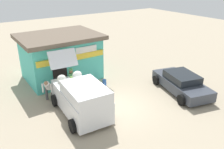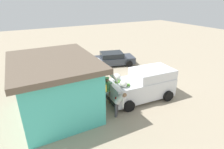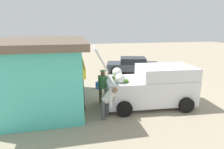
# 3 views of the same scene
# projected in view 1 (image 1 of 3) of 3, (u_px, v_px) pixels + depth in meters

# --- Properties ---
(ground_plane) EXTENTS (60.00, 60.00, 0.00)m
(ground_plane) POSITION_uv_depth(u_px,v_px,m) (117.00, 105.00, 13.19)
(ground_plane) COLOR tan
(storefront_bar) EXTENTS (5.29, 4.22, 3.10)m
(storefront_bar) POSITION_uv_depth(u_px,v_px,m) (61.00, 56.00, 16.12)
(storefront_bar) COLOR #4CC6B7
(storefront_bar) RESTS_ON ground_plane
(delivery_van) EXTENTS (2.39, 4.70, 2.82)m
(delivery_van) POSITION_uv_depth(u_px,v_px,m) (81.00, 98.00, 11.99)
(delivery_van) COLOR silver
(delivery_van) RESTS_ON ground_plane
(parked_sedan) EXTENTS (2.92, 4.51, 1.20)m
(parked_sedan) POSITION_uv_depth(u_px,v_px,m) (181.00, 83.00, 14.51)
(parked_sedan) COLOR #383D47
(parked_sedan) RESTS_ON ground_plane
(vendor_standing) EXTENTS (0.48, 0.48, 1.68)m
(vendor_standing) POSITION_uv_depth(u_px,v_px,m) (72.00, 80.00, 13.95)
(vendor_standing) COLOR #726047
(vendor_standing) RESTS_ON ground_plane
(customer_bending) EXTENTS (0.67, 0.71, 1.39)m
(customer_bending) POSITION_uv_depth(u_px,v_px,m) (48.00, 88.00, 13.27)
(customer_bending) COLOR #4C4C51
(customer_bending) RESTS_ON ground_plane
(unloaded_banana_pile) EXTENTS (0.85, 0.73, 0.47)m
(unloaded_banana_pile) POSITION_uv_depth(u_px,v_px,m) (61.00, 85.00, 14.98)
(unloaded_banana_pile) COLOR silver
(unloaded_banana_pile) RESTS_ON ground_plane
(paint_bucket) EXTENTS (0.26, 0.26, 0.41)m
(paint_bucket) POSITION_uv_depth(u_px,v_px,m) (104.00, 83.00, 15.41)
(paint_bucket) COLOR blue
(paint_bucket) RESTS_ON ground_plane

